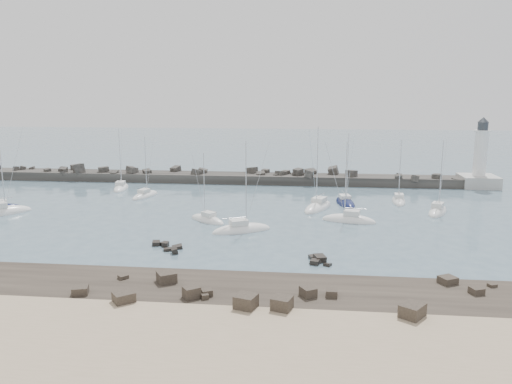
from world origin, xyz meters
The scene contains 17 objects.
ground centered at (0.00, 0.00, 0.00)m, with size 400.00×400.00×0.00m, color #4A6473.
sand_strip centered at (0.00, -32.00, 0.00)m, with size 140.00×14.00×1.00m, color tan.
rock_shelf centered at (0.02, -22.03, 0.02)m, with size 140.00×12.00×1.97m.
rock_cluster_near centered at (-3.58, -8.22, 0.12)m, with size 4.27×4.11×1.21m.
rock_cluster_far centered at (14.40, -11.31, 0.08)m, with size 2.66×3.58×1.24m.
breakwater centered at (-7.65, 38.01, 0.30)m, with size 115.00×7.46×5.18m.
lighthouse centered at (47.00, 38.00, 3.09)m, with size 7.00×7.00×14.60m.
sailboat_0 centered at (-34.35, 5.76, 0.15)m, with size 8.15×8.89×14.68m.
sailboat_1 centered at (-23.56, 28.03, 0.14)m, with size 3.89×8.34×12.71m.
sailboat_3 centered at (-16.42, 21.36, 0.13)m, with size 4.13×7.76×11.76m.
sailboat_4 centered at (-1.56, 5.13, 0.13)m, with size 6.70×5.83×10.92m.
sailboat_5 centered at (14.76, 15.07, 0.15)m, with size 6.12×9.51×14.48m.
sailboat_6 centered at (4.19, 0.22, 0.14)m, with size 8.67×6.09×13.33m.
sailboat_7 centered at (19.43, 19.12, 0.13)m, with size 4.04×8.62×13.03m.
sailboat_8 centered at (19.16, 7.13, 0.15)m, with size 8.29×4.19×12.74m.
sailboat_9 centered at (28.69, 21.50, 0.14)m, with size 2.96×7.49×11.68m.
sailboat_11 centered at (33.45, 14.07, 0.15)m, with size 5.31×8.04×12.47m.
Camera 1 is at (13.25, -64.83, 18.52)m, focal length 35.00 mm.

